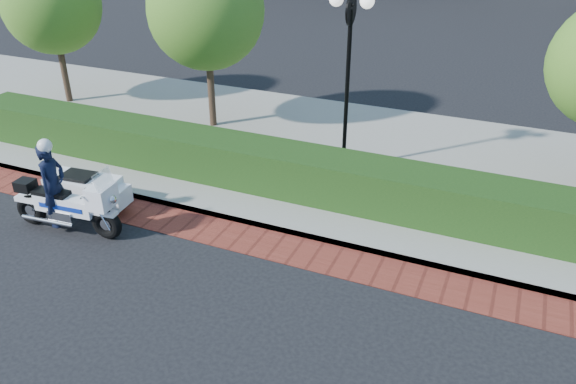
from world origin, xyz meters
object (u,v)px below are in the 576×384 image
at_px(tree_a, 51,5).
at_px(tree_b, 206,11).
at_px(lamppost, 349,57).
at_px(police_motorcycle, 72,193).

height_order(tree_a, tree_b, tree_b).
bearing_deg(tree_b, lamppost, -16.11).
distance_m(lamppost, tree_b, 4.71).
distance_m(tree_a, police_motorcycle, 8.39).
bearing_deg(tree_a, police_motorcycle, -46.63).
xyz_separation_m(tree_a, tree_b, (5.50, 0.00, 0.21)).
height_order(tree_b, police_motorcycle, tree_b).
height_order(lamppost, tree_b, tree_b).
bearing_deg(lamppost, tree_b, 163.89).
xyz_separation_m(tree_b, police_motorcycle, (-0.01, -5.82, -2.73)).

